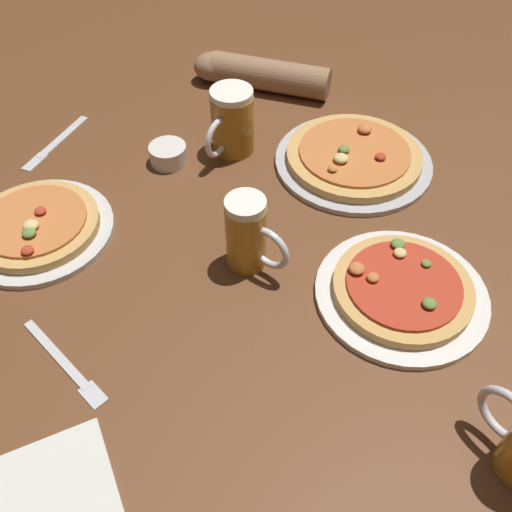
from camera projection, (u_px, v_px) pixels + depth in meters
name	position (u px, v px, depth m)	size (l,w,h in m)	color
ground_plane	(256.00, 269.00, 1.02)	(2.40, 2.40, 0.03)	brown
pizza_plate_near	(402.00, 290.00, 0.95)	(0.29, 0.29, 0.05)	silver
pizza_plate_far	(37.00, 227.00, 1.05)	(0.28, 0.28, 0.05)	silver
pizza_plate_side	(354.00, 158.00, 1.18)	(0.33, 0.33, 0.05)	#B2B2B7
beer_mug_dark	(248.00, 235.00, 0.96)	(0.11, 0.10, 0.14)	#B27A23
beer_mug_pale	(231.00, 122.00, 1.18)	(0.10, 0.13, 0.14)	#9E6619
ramekin_butter	(168.00, 154.00, 1.19)	(0.08, 0.08, 0.04)	silver
napkin_folded	(51.00, 491.00, 0.74)	(0.16, 0.15, 0.01)	silver
fork_left	(65.00, 363.00, 0.87)	(0.15, 0.17, 0.01)	silver
knife_right	(56.00, 142.00, 1.24)	(0.11, 0.20, 0.01)	silver
diner_arm	(256.00, 73.00, 1.37)	(0.33, 0.18, 0.08)	#936B4C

